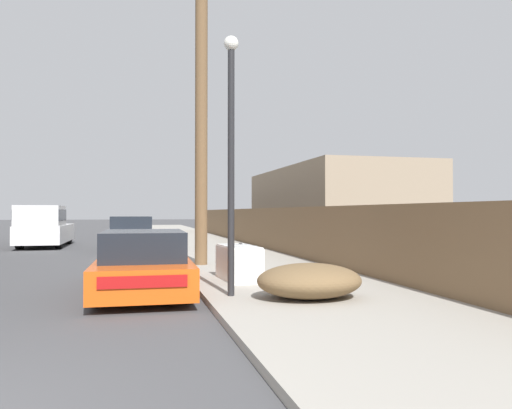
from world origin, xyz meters
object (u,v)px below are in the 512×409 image
(pickup_truck, at_px, (44,227))
(brush_pile, at_px, (309,281))
(parked_sports_car_red, at_px, (143,264))
(street_lamp, at_px, (231,144))
(utility_pole, at_px, (201,100))
(car_parked_mid, at_px, (131,235))
(discarded_fridge, at_px, (239,263))

(pickup_truck, bearing_deg, brush_pile, 112.85)
(parked_sports_car_red, bearing_deg, brush_pile, -36.24)
(street_lamp, bearing_deg, pickup_truck, 109.78)
(utility_pole, bearing_deg, car_parked_mid, 105.40)
(parked_sports_car_red, relative_size, pickup_truck, 0.87)
(utility_pole, height_order, brush_pile, utility_pole)
(pickup_truck, relative_size, brush_pile, 3.00)
(parked_sports_car_red, height_order, car_parked_mid, car_parked_mid)
(car_parked_mid, distance_m, utility_pole, 8.39)
(discarded_fridge, height_order, pickup_truck, pickup_truck)
(pickup_truck, relative_size, utility_pole, 0.60)
(parked_sports_car_red, distance_m, brush_pile, 3.44)
(parked_sports_car_red, distance_m, street_lamp, 3.07)
(parked_sports_car_red, height_order, pickup_truck, pickup_truck)
(discarded_fridge, bearing_deg, pickup_truck, 110.99)
(utility_pole, bearing_deg, pickup_truck, 119.50)
(parked_sports_car_red, xyz_separation_m, car_parked_mid, (-0.29, 10.90, 0.10))
(parked_sports_car_red, distance_m, pickup_truck, 14.63)
(parked_sports_car_red, height_order, street_lamp, street_lamp)
(pickup_truck, bearing_deg, parked_sports_car_red, 106.21)
(discarded_fridge, distance_m, car_parked_mid, 10.69)
(utility_pole, xyz_separation_m, brush_pile, (1.07, -5.92, -4.33))
(parked_sports_car_red, relative_size, utility_pole, 0.52)
(car_parked_mid, distance_m, street_lamp, 12.72)
(car_parked_mid, bearing_deg, street_lamp, -82.42)
(car_parked_mid, xyz_separation_m, brush_pile, (3.01, -12.99, -0.24))
(car_parked_mid, bearing_deg, discarded_fridge, -77.98)
(car_parked_mid, height_order, street_lamp, street_lamp)
(discarded_fridge, height_order, brush_pile, discarded_fridge)
(car_parked_mid, height_order, pickup_truck, pickup_truck)
(parked_sports_car_red, bearing_deg, car_parked_mid, 92.84)
(discarded_fridge, relative_size, brush_pile, 0.92)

